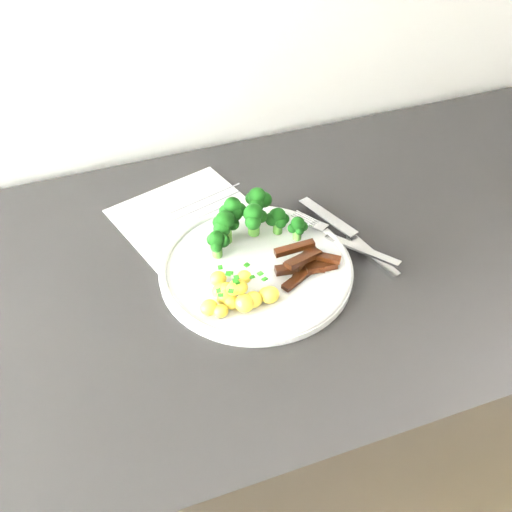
% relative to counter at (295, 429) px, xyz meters
% --- Properties ---
extents(counter, '(2.46, 0.61, 0.92)m').
position_rel_counter_xyz_m(counter, '(0.00, 0.00, 0.00)').
color(counter, black).
rests_on(counter, ground).
extents(recipe_paper, '(0.27, 0.33, 0.00)m').
position_rel_counter_xyz_m(recipe_paper, '(-0.13, 0.09, 0.46)').
color(recipe_paper, white).
rests_on(recipe_paper, counter).
extents(plate, '(0.27, 0.27, 0.02)m').
position_rel_counter_xyz_m(plate, '(-0.08, -0.01, 0.47)').
color(plate, silver).
rests_on(plate, counter).
extents(broccoli, '(0.15, 0.09, 0.06)m').
position_rel_counter_xyz_m(broccoli, '(-0.07, 0.06, 0.50)').
color(broccoli, '#3A6D22').
rests_on(broccoli, plate).
extents(potatoes, '(0.10, 0.08, 0.04)m').
position_rel_counter_xyz_m(potatoes, '(-0.13, -0.06, 0.48)').
color(potatoes, '#EAC24B').
rests_on(potatoes, plate).
extents(beef_strips, '(0.09, 0.07, 0.03)m').
position_rel_counter_xyz_m(beef_strips, '(-0.02, -0.03, 0.48)').
color(beef_strips, black).
rests_on(beef_strips, plate).
extents(fork, '(0.10, 0.16, 0.02)m').
position_rel_counter_xyz_m(fork, '(0.05, -0.01, 0.48)').
color(fork, '#BBBCC0').
rests_on(fork, plate).
extents(knife, '(0.07, 0.20, 0.02)m').
position_rel_counter_xyz_m(knife, '(0.07, -0.01, 0.47)').
color(knife, '#BBBCC0').
rests_on(knife, plate).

